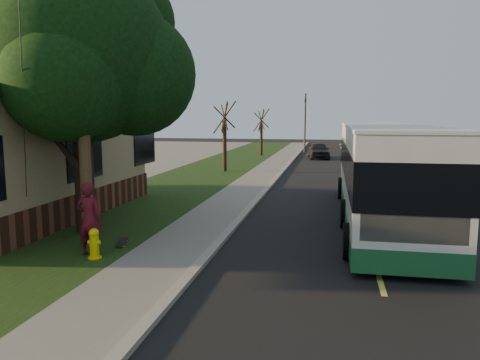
# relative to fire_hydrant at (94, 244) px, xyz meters

# --- Properties ---
(ground) EXTENTS (120.00, 120.00, 0.00)m
(ground) POSITION_rel_fire_hydrant_xyz_m (2.60, 0.00, -0.43)
(ground) COLOR black
(ground) RESTS_ON ground
(road) EXTENTS (8.00, 80.00, 0.01)m
(road) POSITION_rel_fire_hydrant_xyz_m (6.60, 10.00, -0.43)
(road) COLOR black
(road) RESTS_ON ground
(curb) EXTENTS (0.25, 80.00, 0.12)m
(curb) POSITION_rel_fire_hydrant_xyz_m (2.60, 10.00, -0.37)
(curb) COLOR gray
(curb) RESTS_ON ground
(sidewalk) EXTENTS (2.00, 80.00, 0.08)m
(sidewalk) POSITION_rel_fire_hydrant_xyz_m (1.60, 10.00, -0.39)
(sidewalk) COLOR slate
(sidewalk) RESTS_ON ground
(grass_verge) EXTENTS (5.00, 80.00, 0.07)m
(grass_verge) POSITION_rel_fire_hydrant_xyz_m (-1.90, 10.00, -0.40)
(grass_verge) COLOR black
(grass_verge) RESTS_ON ground
(fire_hydrant) EXTENTS (0.32, 0.32, 0.74)m
(fire_hydrant) POSITION_rel_fire_hydrant_xyz_m (0.00, 0.00, 0.00)
(fire_hydrant) COLOR yellow
(fire_hydrant) RESTS_ON grass_verge
(utility_pole) EXTENTS (2.86, 3.21, 9.07)m
(utility_pole) POSITION_rel_fire_hydrant_xyz_m (-0.71, 0.99, 4.20)
(utility_pole) COLOR #473321
(utility_pole) RESTS_ON ground
(leafy_tree) EXTENTS (6.30, 6.00, 7.80)m
(leafy_tree) POSITION_rel_fire_hydrant_xyz_m (-1.57, 2.65, 4.73)
(leafy_tree) COLOR black
(leafy_tree) RESTS_ON grass_verge
(bare_tree_near) EXTENTS (1.38, 1.21, 4.31)m
(bare_tree_near) POSITION_rel_fire_hydrant_xyz_m (-0.90, 18.00, 1.72)
(bare_tree_near) COLOR black
(bare_tree_near) RESTS_ON grass_verge
(bare_tree_far) EXTENTS (1.38, 1.21, 4.03)m
(bare_tree_far) POSITION_rel_fire_hydrant_xyz_m (-0.40, 30.00, 1.57)
(bare_tree_far) COLOR black
(bare_tree_far) RESTS_ON grass_verge
(traffic_signal) EXTENTS (0.18, 0.22, 5.50)m
(traffic_signal) POSITION_rel_fire_hydrant_xyz_m (3.10, 34.00, 2.73)
(traffic_signal) COLOR #2D2D30
(traffic_signal) RESTS_ON ground
(transit_bus) EXTENTS (2.70, 11.73, 3.17)m
(transit_bus) POSITION_rel_fire_hydrant_xyz_m (7.21, 5.62, 1.26)
(transit_bus) COLOR silver
(transit_bus) RESTS_ON ground
(skateboarder) EXTENTS (0.67, 0.44, 1.82)m
(skateboarder) POSITION_rel_fire_hydrant_xyz_m (-0.23, 0.24, 0.55)
(skateboarder) COLOR #51101A
(skateboarder) RESTS_ON grass_verge
(skateboard_main) EXTENTS (0.45, 0.85, 0.08)m
(skateboard_main) POSITION_rel_fire_hydrant_xyz_m (0.10, 1.31, -0.30)
(skateboard_main) COLOR black
(skateboard_main) RESTS_ON grass_verge
(distant_car) EXTENTS (2.02, 4.07, 1.33)m
(distant_car) POSITION_rel_fire_hydrant_xyz_m (4.54, 28.65, 0.23)
(distant_car) COLOR black
(distant_car) RESTS_ON ground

